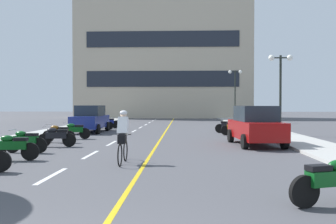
{
  "coord_description": "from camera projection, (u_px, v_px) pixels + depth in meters",
  "views": [
    {
      "loc": [
        1.45,
        -3.3,
        1.88
      ],
      "look_at": [
        0.45,
        20.89,
        1.38
      ],
      "focal_mm": 38.5,
      "sensor_mm": 36.0,
      "label": 1
    }
  ],
  "objects": [
    {
      "name": "ground_plane",
      "position": [
        161.0,
        132.0,
        24.38
      ],
      "size": [
        140.0,
        140.0,
        0.0
      ],
      "primitive_type": "plane",
      "color": "#47474C"
    },
    {
      "name": "curb_left",
      "position": [
        70.0,
        128.0,
        27.67
      ],
      "size": [
        2.4,
        72.0,
        0.12
      ],
      "primitive_type": "cube",
      "color": "#A8A8A3",
      "rests_on": "ground"
    },
    {
      "name": "curb_right",
      "position": [
        259.0,
        129.0,
        27.08
      ],
      "size": [
        2.4,
        72.0,
        0.12
      ],
      "primitive_type": "cube",
      "color": "#A8A8A3",
      "rests_on": "ground"
    },
    {
      "name": "lane_dash_1",
      "position": [
        52.0,
        176.0,
        9.47
      ],
      "size": [
        0.14,
        2.2,
        0.01
      ],
      "primitive_type": "cube",
      "color": "silver",
      "rests_on": "ground"
    },
    {
      "name": "lane_dash_2",
      "position": [
        91.0,
        155.0,
        13.47
      ],
      "size": [
        0.14,
        2.2,
        0.01
      ],
      "primitive_type": "cube",
      "color": "silver",
      "rests_on": "ground"
    },
    {
      "name": "lane_dash_3",
      "position": [
        112.0,
        143.0,
        17.46
      ],
      "size": [
        0.14,
        2.2,
        0.01
      ],
      "primitive_type": "cube",
      "color": "silver",
      "rests_on": "ground"
    },
    {
      "name": "lane_dash_4",
      "position": [
        125.0,
        136.0,
        21.46
      ],
      "size": [
        0.14,
        2.2,
        0.01
      ],
      "primitive_type": "cube",
      "color": "silver",
      "rests_on": "ground"
    },
    {
      "name": "lane_dash_5",
      "position": [
        134.0,
        131.0,
        25.46
      ],
      "size": [
        0.14,
        2.2,
        0.01
      ],
      "primitive_type": "cube",
      "color": "silver",
      "rests_on": "ground"
    },
    {
      "name": "lane_dash_6",
      "position": [
        141.0,
        127.0,
        29.45
      ],
      "size": [
        0.14,
        2.2,
        0.01
      ],
      "primitive_type": "cube",
      "color": "silver",
      "rests_on": "ground"
    },
    {
      "name": "lane_dash_7",
      "position": [
        146.0,
        125.0,
        33.45
      ],
      "size": [
        0.14,
        2.2,
        0.01
      ],
      "primitive_type": "cube",
      "color": "silver",
      "rests_on": "ground"
    },
    {
      "name": "lane_dash_8",
      "position": [
        150.0,
        123.0,
        37.44
      ],
      "size": [
        0.14,
        2.2,
        0.01
      ],
      "primitive_type": "cube",
      "color": "silver",
      "rests_on": "ground"
    },
    {
      "name": "lane_dash_9",
      "position": [
        153.0,
        121.0,
        41.44
      ],
      "size": [
        0.14,
        2.2,
        0.01
      ],
      "primitive_type": "cube",
      "color": "silver",
      "rests_on": "ground"
    },
    {
      "name": "lane_dash_10",
      "position": [
        155.0,
        119.0,
        45.44
      ],
      "size": [
        0.14,
        2.2,
        0.01
      ],
      "primitive_type": "cube",
      "color": "silver",
      "rests_on": "ground"
    },
    {
      "name": "lane_dash_11",
      "position": [
        158.0,
        118.0,
        49.43
      ],
      "size": [
        0.14,
        2.2,
        0.01
      ],
      "primitive_type": "cube",
      "color": "silver",
      "rests_on": "ground"
    },
    {
      "name": "centre_line_yellow",
      "position": [
        167.0,
        129.0,
        27.36
      ],
      "size": [
        0.12,
        66.0,
        0.01
      ],
      "primitive_type": "cube",
      "color": "gold",
      "rests_on": "ground"
    },
    {
      "name": "office_building",
      "position": [
        164.0,
        56.0,
        51.47
      ],
      "size": [
        24.41,
        6.64,
        17.76
      ],
      "color": "#BCAD93",
      "rests_on": "ground"
    },
    {
      "name": "street_lamp_mid",
      "position": [
        281.0,
        75.0,
        21.79
      ],
      "size": [
        1.46,
        0.36,
        4.77
      ],
      "color": "black",
      "rests_on": "curb_right"
    },
    {
      "name": "street_lamp_far",
      "position": [
        235.0,
        84.0,
        38.74
      ],
      "size": [
        1.46,
        0.36,
        5.46
      ],
      "color": "black",
      "rests_on": "curb_right"
    },
    {
      "name": "parked_car_near",
      "position": [
        255.0,
        125.0,
        16.55
      ],
      "size": [
        2.18,
        4.32,
        1.82
      ],
      "color": "black",
      "rests_on": "ground"
    },
    {
      "name": "parked_car_mid",
      "position": [
        90.0,
        119.0,
        24.24
      ],
      "size": [
        1.95,
        4.21,
        1.82
      ],
      "color": "black",
      "rests_on": "ground"
    },
    {
      "name": "motorcycle_0",
      "position": [
        330.0,
        180.0,
        6.68
      ],
      "size": [
        1.64,
        0.79,
        0.92
      ],
      "color": "black",
      "rests_on": "ground"
    },
    {
      "name": "motorcycle_2",
      "position": [
        13.0,
        147.0,
        12.05
      ],
      "size": [
        1.7,
        0.6,
        0.92
      ],
      "color": "black",
      "rests_on": "ground"
    },
    {
      "name": "motorcycle_3",
      "position": [
        26.0,
        141.0,
        13.95
      ],
      "size": [
        1.7,
        0.6,
        0.92
      ],
      "color": "black",
      "rests_on": "ground"
    },
    {
      "name": "motorcycle_4",
      "position": [
        56.0,
        136.0,
        15.94
      ],
      "size": [
        1.7,
        0.6,
        0.92
      ],
      "color": "black",
      "rests_on": "ground"
    },
    {
      "name": "motorcycle_5",
      "position": [
        58.0,
        133.0,
        17.7
      ],
      "size": [
        1.7,
        0.6,
        0.92
      ],
      "color": "black",
      "rests_on": "ground"
    },
    {
      "name": "motorcycle_6",
      "position": [
        74.0,
        130.0,
        19.53
      ],
      "size": [
        1.7,
        0.6,
        0.92
      ],
      "color": "black",
      "rests_on": "ground"
    },
    {
      "name": "motorcycle_7",
      "position": [
        235.0,
        128.0,
        21.96
      ],
      "size": [
        1.7,
        0.6,
        0.92
      ],
      "color": "black",
      "rests_on": "ground"
    },
    {
      "name": "motorcycle_8",
      "position": [
        228.0,
        126.0,
        23.66
      ],
      "size": [
        1.7,
        0.6,
        0.92
      ],
      "color": "black",
      "rests_on": "ground"
    },
    {
      "name": "motorcycle_9",
      "position": [
        102.0,
        123.0,
        26.65
      ],
      "size": [
        1.66,
        0.73,
        0.92
      ],
      "color": "black",
      "rests_on": "ground"
    },
    {
      "name": "motorcycle_10",
      "position": [
        108.0,
        122.0,
        28.44
      ],
      "size": [
        1.69,
        0.63,
        0.92
      ],
      "color": "black",
      "rests_on": "ground"
    },
    {
      "name": "cyclist_rider",
      "position": [
        123.0,
        136.0,
        11.5
      ],
      "size": [
        0.42,
        1.77,
        1.71
      ],
      "color": "black",
      "rests_on": "ground"
    }
  ]
}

